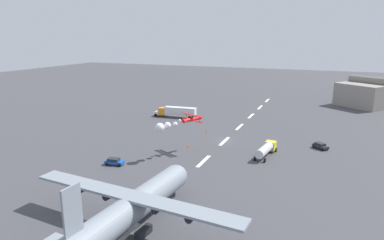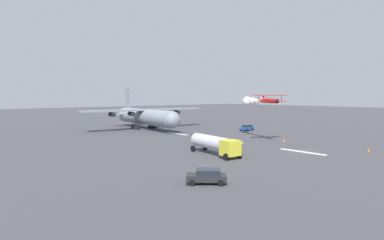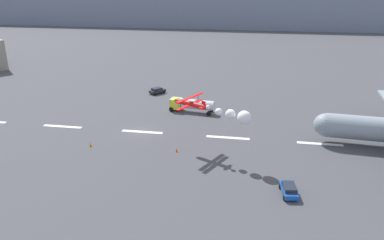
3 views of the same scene
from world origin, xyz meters
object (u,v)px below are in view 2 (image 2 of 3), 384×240
followme_car_yellow (247,127)px  airport_staff_sedan (207,176)px  fuel_tanker_truck (215,144)px  cargo_transport_plane (148,116)px  stunt_biplane_red (255,101)px  traffic_cone_near (369,150)px  traffic_cone_far (284,140)px

followme_car_yellow → airport_staff_sedan: same height
fuel_tanker_truck → cargo_transport_plane: bearing=-18.3°
fuel_tanker_truck → airport_staff_sedan: (-10.79, 11.95, -0.94)m
stunt_biplane_red → cargo_transport_plane: bearing=15.3°
airport_staff_sedan → traffic_cone_near: bearing=-96.5°
fuel_tanker_truck → followme_car_yellow: (18.68, -30.43, -0.94)m
airport_staff_sedan → traffic_cone_far: (11.62, -31.94, -0.44)m
airport_staff_sedan → traffic_cone_near: (-3.71, -32.36, -0.44)m
cargo_transport_plane → airport_staff_sedan: 54.70m
stunt_biplane_red → fuel_tanker_truck: size_ratio=1.34×
fuel_tanker_truck → traffic_cone_near: fuel_tanker_truck is taller
stunt_biplane_red → traffic_cone_far: (-7.71, 0.70, -7.55)m
fuel_tanker_truck → traffic_cone_far: (0.83, -19.99, -1.38)m
cargo_transport_plane → traffic_cone_near: 53.18m
airport_staff_sedan → cargo_transport_plane: bearing=-26.7°
stunt_biplane_red → airport_staff_sedan: bearing=120.6°
stunt_biplane_red → traffic_cone_far: 10.81m
followme_car_yellow → airport_staff_sedan: (-29.47, 42.38, -0.00)m
followme_car_yellow → traffic_cone_near: (-33.18, 10.02, -0.44)m
stunt_biplane_red → traffic_cone_near: stunt_biplane_red is taller
followme_car_yellow → traffic_cone_far: (-17.86, 10.44, -0.44)m
stunt_biplane_red → traffic_cone_far: size_ratio=17.99×
airport_staff_sedan → fuel_tanker_truck: bearing=-47.9°
stunt_biplane_red → fuel_tanker_truck: 23.21m
stunt_biplane_red → followme_car_yellow: 15.76m
fuel_tanker_truck → followme_car_yellow: fuel_tanker_truck is taller
fuel_tanker_truck → stunt_biplane_red: bearing=-67.6°
fuel_tanker_truck → traffic_cone_near: bearing=-125.4°
cargo_transport_plane → fuel_tanker_truck: cargo_transport_plane is taller
traffic_cone_near → traffic_cone_far: bearing=1.6°
followme_car_yellow → traffic_cone_far: followme_car_yellow is taller
fuel_tanker_truck → followme_car_yellow: bearing=-58.4°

